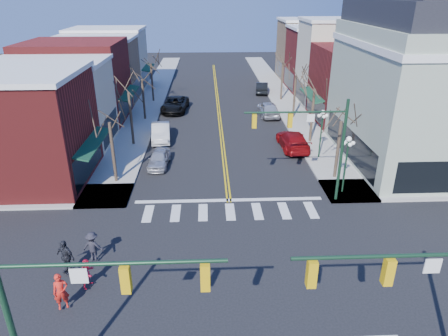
{
  "coord_description": "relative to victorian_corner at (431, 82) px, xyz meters",
  "views": [
    {
      "loc": [
        -1.41,
        -16.63,
        13.41
      ],
      "look_at": [
        -0.38,
        7.06,
        2.8
      ],
      "focal_mm": 32.0,
      "sensor_mm": 36.0,
      "label": 1
    }
  ],
  "objects": [
    {
      "name": "ground",
      "position": [
        -16.5,
        -14.5,
        -6.66
      ],
      "size": [
        160.0,
        160.0,
        0.0
      ],
      "primitive_type": "plane",
      "color": "black",
      "rests_on": "ground"
    },
    {
      "name": "sidewalk_left",
      "position": [
        -25.25,
        5.5,
        -6.58
      ],
      "size": [
        3.5,
        70.0,
        0.15
      ],
      "primitive_type": "cube",
      "color": "#9E9B93",
      "rests_on": "ground"
    },
    {
      "name": "sidewalk_right",
      "position": [
        -7.75,
        5.5,
        -6.58
      ],
      "size": [
        3.5,
        70.0,
        0.15
      ],
      "primitive_type": "cube",
      "color": "#9E9B93",
      "rests_on": "ground"
    },
    {
      "name": "bldg_left_brick_a",
      "position": [
        -32.0,
        -2.75,
        -2.66
      ],
      "size": [
        10.0,
        8.5,
        8.0
      ],
      "primitive_type": "cube",
      "color": "maroon",
      "rests_on": "ground"
    },
    {
      "name": "bldg_left_stucco_a",
      "position": [
        -32.0,
        5.0,
        -2.91
      ],
      "size": [
        10.0,
        7.0,
        7.5
      ],
      "primitive_type": "cube",
      "color": "beige",
      "rests_on": "ground"
    },
    {
      "name": "bldg_left_brick_b",
      "position": [
        -32.0,
        13.0,
        -2.41
      ],
      "size": [
        10.0,
        9.0,
        8.5
      ],
      "primitive_type": "cube",
      "color": "maroon",
      "rests_on": "ground"
    },
    {
      "name": "bldg_left_tan",
      "position": [
        -32.0,
        21.25,
        -2.76
      ],
      "size": [
        10.0,
        7.5,
        7.8
      ],
      "primitive_type": "cube",
      "color": "#A07D58",
      "rests_on": "ground"
    },
    {
      "name": "bldg_left_stucco_b",
      "position": [
        -32.0,
        29.0,
        -2.56
      ],
      "size": [
        10.0,
        8.0,
        8.2
      ],
      "primitive_type": "cube",
      "color": "beige",
      "rests_on": "ground"
    },
    {
      "name": "bldg_right_brick_a",
      "position": [
        -1.0,
        11.25,
        -2.66
      ],
      "size": [
        10.0,
        8.5,
        8.0
      ],
      "primitive_type": "cube",
      "color": "maroon",
      "rests_on": "ground"
    },
    {
      "name": "bldg_right_stucco",
      "position": [
        -1.0,
        19.0,
        -1.66
      ],
      "size": [
        10.0,
        7.0,
        10.0
      ],
      "primitive_type": "cube",
      "color": "beige",
      "rests_on": "ground"
    },
    {
      "name": "bldg_right_brick_b",
      "position": [
        -1.0,
        26.5,
        -2.41
      ],
      "size": [
        10.0,
        8.0,
        8.5
      ],
      "primitive_type": "cube",
      "color": "maroon",
      "rests_on": "ground"
    },
    {
      "name": "bldg_right_tan",
      "position": [
        -1.0,
        34.5,
        -2.16
      ],
      "size": [
        10.0,
        8.0,
        9.0
      ],
      "primitive_type": "cube",
      "color": "#A07D58",
      "rests_on": "ground"
    },
    {
      "name": "victorian_corner",
      "position": [
        0.0,
        0.0,
        0.0
      ],
      "size": [
        12.25,
        14.25,
        13.3
      ],
      "color": "#9BA891",
      "rests_on": "ground"
    },
    {
      "name": "traffic_mast_near_left",
      "position": [
        -22.05,
        -21.9,
        -1.95
      ],
      "size": [
        6.6,
        0.28,
        7.2
      ],
      "color": "#14331E",
      "rests_on": "ground"
    },
    {
      "name": "traffic_mast_near_right",
      "position": [
        -10.95,
        -21.9,
        -1.95
      ],
      "size": [
        6.6,
        0.28,
        7.2
      ],
      "color": "#14331E",
      "rests_on": "ground"
    },
    {
      "name": "traffic_mast_far_right",
      "position": [
        -10.95,
        -7.1,
        -1.95
      ],
      "size": [
        6.6,
        0.28,
        7.2
      ],
      "color": "#14331E",
      "rests_on": "ground"
    },
    {
      "name": "lamppost_corner",
      "position": [
        -8.3,
        -6.0,
        -3.7
      ],
      "size": [
        0.36,
        0.36,
        4.33
      ],
      "color": "#14331E",
      "rests_on": "ground"
    },
    {
      "name": "lamppost_midblock",
      "position": [
        -8.3,
        0.5,
        -3.7
      ],
      "size": [
        0.36,
        0.36,
        4.33
      ],
      "color": "#14331E",
      "rests_on": "ground"
    },
    {
      "name": "tree_left_a",
      "position": [
        -24.9,
        -3.5,
        -4.28
      ],
      "size": [
        0.24,
        0.24,
        4.76
      ],
      "primitive_type": "cylinder",
      "color": "#382B21",
      "rests_on": "ground"
    },
    {
      "name": "tree_left_b",
      "position": [
        -24.9,
        4.5,
        -4.14
      ],
      "size": [
        0.24,
        0.24,
        5.04
      ],
      "primitive_type": "cylinder",
      "color": "#382B21",
      "rests_on": "ground"
    },
    {
      "name": "tree_left_c",
      "position": [
        -24.9,
        12.5,
        -4.38
      ],
      "size": [
        0.24,
        0.24,
        4.55
      ],
      "primitive_type": "cylinder",
      "color": "#382B21",
      "rests_on": "ground"
    },
    {
      "name": "tree_left_d",
      "position": [
        -24.9,
        20.5,
        -4.21
      ],
      "size": [
        0.24,
        0.24,
        4.9
      ],
      "primitive_type": "cylinder",
      "color": "#382B21",
      "rests_on": "ground"
    },
    {
      "name": "tree_right_a",
      "position": [
        -8.1,
        -3.5,
        -4.35
      ],
      "size": [
        0.24,
        0.24,
        4.62
      ],
      "primitive_type": "cylinder",
      "color": "#382B21",
      "rests_on": "ground"
    },
    {
      "name": "tree_right_b",
      "position": [
        -8.1,
        4.5,
        -4.07
      ],
      "size": [
        0.24,
        0.24,
        5.18
      ],
      "primitive_type": "cylinder",
      "color": "#382B21",
      "rests_on": "ground"
    },
    {
      "name": "tree_right_c",
      "position": [
        -8.1,
        12.5,
        -4.24
      ],
      "size": [
        0.24,
        0.24,
        4.83
      ],
      "primitive_type": "cylinder",
      "color": "#382B21",
      "rests_on": "ground"
    },
    {
      "name": "tree_right_d",
      "position": [
        -8.1,
        20.5,
        -4.17
      ],
      "size": [
        0.24,
        0.24,
        4.97
      ],
      "primitive_type": "cylinder",
      "color": "#382B21",
      "rests_on": "ground"
    },
    {
      "name": "car_left_near",
      "position": [
        -21.96,
        -0.52,
        -5.99
      ],
      "size": [
        1.81,
        4.03,
        1.34
      ],
      "primitive_type": "imported",
      "rotation": [
        0.0,
        0.0,
        -0.06
      ],
      "color": "silver",
      "rests_on": "ground"
    },
    {
      "name": "car_left_mid",
      "position": [
        -22.43,
        5.78,
        -5.86
      ],
      "size": [
        2.13,
        4.98,
        1.6
      ],
      "primitive_type": "imported",
      "rotation": [
        0.0,
        0.0,
        0.09
      ],
      "color": "silver",
      "rests_on": "ground"
    },
    {
      "name": "car_left_far",
      "position": [
        -21.75,
        15.92,
        -5.83
      ],
      "size": [
        3.32,
        6.2,
        1.66
      ],
      "primitive_type": "imported",
      "rotation": [
        0.0,
        0.0,
        -0.1
      ],
      "color": "black",
      "rests_on": "ground"
    },
    {
      "name": "car_right_near",
      "position": [
        -10.1,
        2.96,
        -5.85
      ],
      "size": [
        2.46,
        5.64,
        1.61
      ],
      "primitive_type": "imported",
      "rotation": [
        0.0,
        0.0,
        3.18
      ],
      "color": "maroon",
      "rests_on": "ground"
    },
    {
      "name": "car_right_mid",
      "position": [
        -10.87,
        13.4,
        -5.8
      ],
      "size": [
        2.33,
        5.13,
        1.71
      ],
      "primitive_type": "imported",
      "rotation": [
        0.0,
        0.0,
        3.2
      ],
      "color": "silver",
      "rests_on": "ground"
    },
    {
      "name": "car_right_far",
      "position": [
        -10.1,
        24.71,
        -5.89
      ],
      "size": [
        2.22,
        4.81,
        1.53
      ],
      "primitive_type": "imported",
      "rotation": [
        0.0,
        0.0,
        3.01
      ],
      "color": "black",
      "rests_on": "ground"
    },
    {
      "name": "pedestrian_red_a",
      "position": [
        -24.6,
        -16.79,
        -5.59
      ],
      "size": [
        0.78,
        0.65,
        1.83
      ],
      "primitive_type": "imported",
      "rotation": [
        0.0,
        0.0,
        0.38
      ],
      "color": "red",
      "rests_on": "sidewalk_left"
    },
    {
      "name": "pedestrian_red_b",
      "position": [
        -23.8,
        -15.34,
        -5.74
      ],
      "size": [
        0.83,
        0.92,
        1.53
      ],
      "primitive_type": "imported",
      "rotation": [
        0.0,
        0.0,
        1.15
      ],
      "color": "red",
      "rests_on": "sidewalk_left"
    },
    {
      "name": "pedestrian_dark_a",
      "position": [
        -25.19,
        -14.27,
        -5.55
      ],
      "size": [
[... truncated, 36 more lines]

